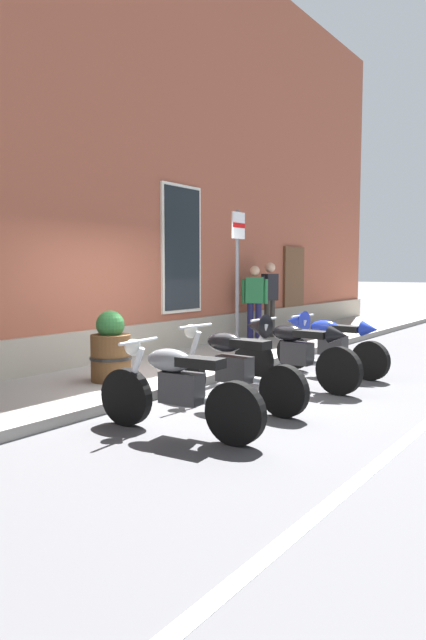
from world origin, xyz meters
TOP-DOWN VIEW (x-y plane):
  - ground_plane at (0.00, 0.00)m, footprint 140.00×140.00m
  - sidewalk at (0.00, 1.12)m, footprint 30.32×2.24m
  - motorcycle_grey_naked at (-1.99, -1.19)m, footprint 0.62×1.99m
  - motorcycle_black_naked at (-0.71, -1.01)m, footprint 0.62×2.12m
  - motorcycle_black_sport at (0.79, -1.05)m, footprint 0.62×2.09m
  - motorcycle_blue_sport at (2.05, -1.05)m, footprint 0.62×2.02m
  - pedestrian_striped_shirt at (4.39, 1.70)m, footprint 0.43×0.60m
  - pedestrian_dark_jacket at (5.02, 1.66)m, footprint 0.58×0.26m
  - parking_sign at (1.58, 0.35)m, footprint 0.36×0.07m
  - barrel_planter at (-0.83, 0.93)m, footprint 0.59×0.59m

SIDE VIEW (x-z plane):
  - ground_plane at x=0.00m, z-range 0.00..0.00m
  - sidewalk at x=0.00m, z-range 0.00..0.13m
  - motorcycle_grey_naked at x=-1.99m, z-range 0.00..0.96m
  - motorcycle_black_naked at x=-0.71m, z-range -0.01..0.98m
  - motorcycle_blue_sport at x=2.05m, z-range 0.05..1.06m
  - barrel_planter at x=-0.83m, z-range 0.06..1.06m
  - motorcycle_black_sport at x=0.79m, z-range 0.05..1.08m
  - pedestrian_striped_shirt at x=4.39m, z-range 0.23..1.88m
  - pedestrian_dark_jacket at x=5.02m, z-range 0.24..1.98m
  - parking_sign at x=1.58m, z-range 0.49..3.05m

